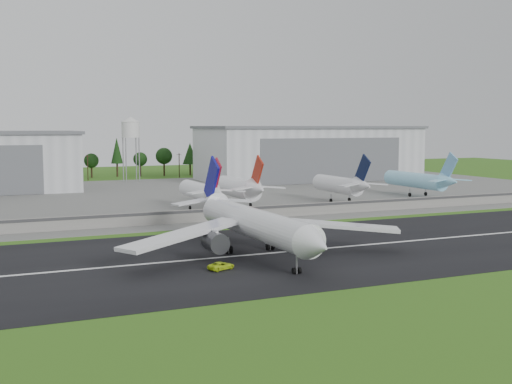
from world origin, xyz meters
name	(u,v)px	position (x,y,z in m)	size (l,w,h in m)	color
ground	(371,256)	(0.00, 0.00, 0.00)	(600.00, 600.00, 0.00)	#2D6918
runway	(344,247)	(0.00, 10.00, 0.05)	(320.00, 60.00, 0.10)	black
runway_centerline	(344,247)	(0.00, 10.00, 0.11)	(220.00, 1.00, 0.02)	white
apron	(185,195)	(0.00, 120.00, 0.05)	(320.00, 150.00, 0.10)	slate
blast_fence	(257,212)	(0.00, 54.99, 1.81)	(240.00, 0.61, 3.50)	gray
hangar_east	(309,153)	(75.00, 164.92, 12.63)	(102.00, 47.00, 25.20)	silver
water_tower	(131,127)	(-5.00, 185.00, 24.55)	(8.40, 8.40, 29.40)	#99999E
utility_poles	(135,179)	(0.00, 200.00, 0.00)	(230.00, 3.00, 12.00)	black
treeline	(128,177)	(0.00, 215.00, 0.00)	(320.00, 16.00, 22.00)	black
main_airliner	(256,230)	(-20.04, 9.56, 4.89)	(57.28, 59.06, 18.17)	white
ground_vehicle	(221,266)	(-30.83, 0.15, 0.79)	(2.30, 5.00, 1.39)	#C2E21A
parked_jet_red_a	(203,191)	(-8.08, 76.52, 5.92)	(7.36, 31.29, 16.40)	white
parked_jet_red_b	(242,188)	(4.49, 76.59, 6.36)	(7.36, 31.29, 16.88)	white
parked_jet_navy	(343,185)	(40.10, 76.54, 6.06)	(7.36, 31.29, 16.56)	white
parked_jet_skyblue	(421,180)	(75.31, 81.54, 6.00)	(7.36, 37.29, 16.55)	#92DCFC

